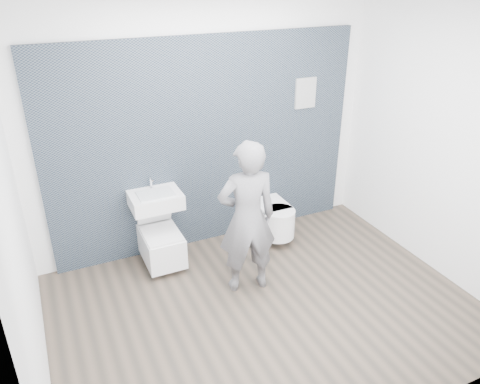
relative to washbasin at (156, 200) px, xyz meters
name	(u,v)px	position (x,y,z in m)	size (l,w,h in m)	color
ground	(266,308)	(0.70, -1.24, -0.77)	(4.00, 4.00, 0.00)	brown
room_shell	(271,140)	(0.70, -1.24, 0.97)	(4.00, 4.00, 4.00)	white
tile_wall	(211,236)	(0.70, 0.23, -0.77)	(3.60, 0.06, 2.40)	black
washbasin	(156,200)	(0.00, 0.00, 0.00)	(0.54, 0.41, 0.41)	white
toilet_square	(161,244)	(0.00, -0.09, -0.51)	(0.40, 0.59, 0.75)	white
toilet_rounded	(274,218)	(1.38, -0.13, -0.49)	(0.39, 0.65, 0.35)	white
info_placard	(298,218)	(1.93, 0.19, -0.77)	(0.27, 0.03, 0.36)	silver
visitor	(247,218)	(0.69, -0.84, 0.04)	(0.59, 0.39, 1.61)	slate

